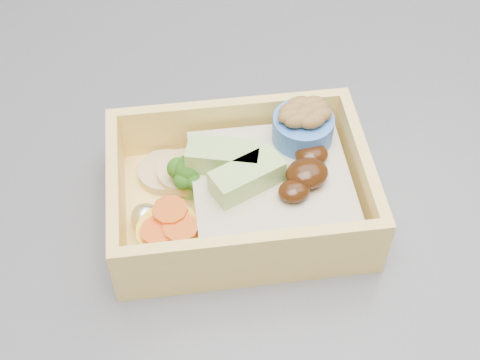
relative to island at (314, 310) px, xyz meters
name	(u,v)px	position (x,y,z in m)	size (l,w,h in m)	color
island	(314,310)	(0.00, 0.00, 0.00)	(1.24, 0.84, 0.92)	brown
bento_box	(248,187)	(-0.15, -0.13, 0.48)	(0.19, 0.16, 0.06)	#FFD769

